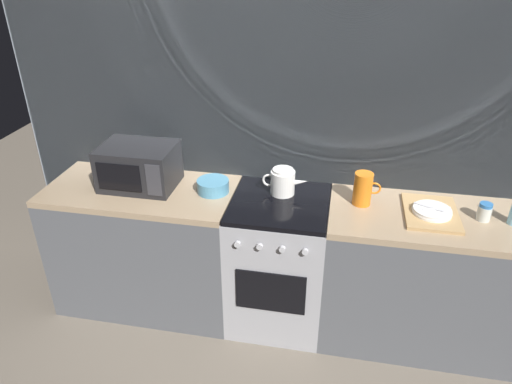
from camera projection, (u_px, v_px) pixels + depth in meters
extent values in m
plane|color=#6B6054|center=(277.00, 314.00, 3.26)|extent=(8.00, 8.00, 0.00)
cube|color=gray|center=(289.00, 135.00, 2.96)|extent=(3.60, 0.05, 2.40)
cube|color=#A8B2BC|center=(288.00, 137.00, 2.94)|extent=(3.58, 0.01, 2.39)
cube|color=#515459|center=(148.00, 249.00, 3.20)|extent=(1.20, 0.60, 0.86)
cube|color=#9E8466|center=(140.00, 191.00, 2.99)|extent=(1.20, 0.60, 0.04)
cube|color=#9E9EA3|center=(278.00, 263.00, 3.05)|extent=(0.60, 0.60, 0.87)
cube|color=black|center=(280.00, 204.00, 2.83)|extent=(0.59, 0.59, 0.03)
cube|color=black|center=(270.00, 292.00, 2.78)|extent=(0.42, 0.01, 0.28)
cylinder|color=#B7B7BC|center=(237.00, 244.00, 2.64)|extent=(0.04, 0.02, 0.04)
cylinder|color=#B7B7BC|center=(260.00, 247.00, 2.62)|extent=(0.04, 0.02, 0.04)
cylinder|color=#B7B7BC|center=(282.00, 249.00, 2.60)|extent=(0.04, 0.02, 0.04)
cylinder|color=#B7B7BC|center=(305.00, 252.00, 2.58)|extent=(0.04, 0.02, 0.04)
cube|color=#515459|center=(422.00, 281.00, 2.90)|extent=(1.20, 0.60, 0.86)
cube|color=#9E8466|center=(435.00, 219.00, 2.68)|extent=(1.20, 0.60, 0.04)
cube|color=black|center=(139.00, 166.00, 2.95)|extent=(0.46, 0.34, 0.27)
cube|color=black|center=(119.00, 177.00, 2.81)|extent=(0.28, 0.01, 0.17)
cube|color=#333338|center=(154.00, 181.00, 2.77)|extent=(0.09, 0.01, 0.21)
cylinder|color=white|center=(282.00, 182.00, 2.88)|extent=(0.15, 0.15, 0.15)
cylinder|color=white|center=(283.00, 170.00, 2.84)|extent=(0.13, 0.13, 0.02)
cone|color=white|center=(300.00, 182.00, 2.86)|extent=(0.10, 0.04, 0.05)
torus|color=white|center=(269.00, 180.00, 2.89)|extent=(0.08, 0.01, 0.08)
cylinder|color=teal|center=(213.00, 186.00, 2.92)|extent=(0.20, 0.20, 0.08)
cylinder|color=orange|center=(363.00, 189.00, 2.76)|extent=(0.11, 0.11, 0.20)
torus|color=orange|center=(375.00, 188.00, 2.74)|extent=(0.08, 0.01, 0.08)
cube|color=tan|center=(431.00, 213.00, 2.69)|extent=(0.30, 0.40, 0.02)
cylinder|color=white|center=(432.00, 212.00, 2.67)|extent=(0.22, 0.22, 0.01)
cylinder|color=white|center=(432.00, 210.00, 2.66)|extent=(0.21, 0.21, 0.01)
cylinder|color=silver|center=(436.00, 208.00, 2.65)|extent=(0.16, 0.07, 0.01)
cube|color=silver|center=(429.00, 207.00, 2.67)|extent=(0.16, 0.09, 0.00)
cylinder|color=silver|center=(484.00, 213.00, 2.62)|extent=(0.08, 0.08, 0.08)
cylinder|color=#2D6BAD|center=(486.00, 205.00, 2.60)|extent=(0.07, 0.07, 0.02)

